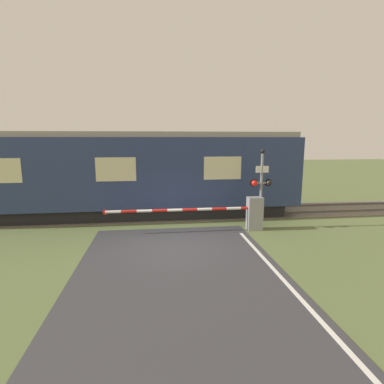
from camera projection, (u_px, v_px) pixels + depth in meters
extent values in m
plane|color=#5B6B3D|center=(174.00, 245.00, 10.47)|extent=(80.00, 80.00, 0.00)
cube|color=#666056|center=(169.00, 214.00, 14.82)|extent=(36.00, 3.20, 0.03)
cube|color=#595451|center=(169.00, 216.00, 14.11)|extent=(36.00, 0.08, 0.10)
cube|color=#595451|center=(168.00, 209.00, 15.52)|extent=(36.00, 0.08, 0.10)
cube|color=black|center=(122.00, 209.00, 14.50)|extent=(15.37, 2.64, 0.60)
cube|color=navy|center=(120.00, 171.00, 14.17)|extent=(16.70, 3.11, 3.15)
cube|color=gray|center=(119.00, 135.00, 13.87)|extent=(16.37, 2.86, 0.24)
cube|color=beige|center=(223.00, 168.00, 13.16)|extent=(1.67, 0.02, 1.01)
cube|color=beige|center=(116.00, 169.00, 12.60)|extent=(1.67, 0.02, 1.01)
cube|color=gray|center=(255.00, 213.00, 12.21)|extent=(0.60, 0.44, 1.35)
cylinder|color=gray|center=(255.00, 208.00, 12.17)|extent=(0.16, 0.16, 0.18)
cylinder|color=red|center=(248.00, 208.00, 12.13)|extent=(0.59, 0.11, 0.11)
cylinder|color=white|center=(234.00, 208.00, 12.06)|extent=(0.59, 0.11, 0.11)
cylinder|color=red|center=(219.00, 209.00, 11.99)|extent=(0.59, 0.11, 0.11)
cylinder|color=white|center=(205.00, 209.00, 11.92)|extent=(0.59, 0.11, 0.11)
cylinder|color=red|center=(190.00, 210.00, 11.84)|extent=(0.59, 0.11, 0.11)
cylinder|color=white|center=(175.00, 210.00, 11.77)|extent=(0.59, 0.11, 0.11)
cylinder|color=red|center=(160.00, 210.00, 11.70)|extent=(0.59, 0.11, 0.11)
cylinder|color=white|center=(144.00, 211.00, 11.63)|extent=(0.59, 0.11, 0.11)
cylinder|color=red|center=(129.00, 211.00, 11.56)|extent=(0.59, 0.11, 0.11)
cylinder|color=white|center=(113.00, 212.00, 11.49)|extent=(0.59, 0.11, 0.11)
cylinder|color=red|center=(105.00, 212.00, 11.45)|extent=(0.20, 0.02, 0.20)
cylinder|color=gray|center=(261.00, 192.00, 12.20)|extent=(0.11, 0.11, 3.09)
cube|color=gray|center=(261.00, 183.00, 12.14)|extent=(0.74, 0.07, 0.07)
sphere|color=red|center=(254.00, 183.00, 12.05)|extent=(0.24, 0.24, 0.24)
sphere|color=black|center=(269.00, 183.00, 12.12)|extent=(0.24, 0.24, 0.24)
cylinder|color=black|center=(254.00, 183.00, 12.16)|extent=(0.30, 0.06, 0.30)
cylinder|color=black|center=(268.00, 183.00, 12.23)|extent=(0.30, 0.06, 0.30)
cube|color=white|center=(262.00, 169.00, 12.00)|extent=(0.53, 0.02, 0.27)
sphere|color=black|center=(263.00, 151.00, 11.91)|extent=(0.18, 0.18, 0.18)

